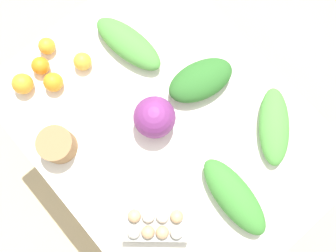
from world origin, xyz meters
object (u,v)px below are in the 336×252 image
(orange_3, at_px, (40,66))
(greens_bunch_chard, at_px, (234,196))
(cabbage_purple, at_px, (154,117))
(egg_carton, at_px, (156,224))
(greens_bunch_beet_tops, at_px, (274,126))
(orange_4, at_px, (23,84))
(orange_1, at_px, (53,82))
(greens_bunch_dandelion, at_px, (201,80))
(orange_0, at_px, (82,61))
(greens_bunch_kale, at_px, (128,44))
(orange_2, at_px, (47,46))
(paper_bag, at_px, (57,145))

(orange_3, bearing_deg, greens_bunch_chard, 14.70)
(cabbage_purple, bearing_deg, egg_carton, -40.11)
(greens_bunch_beet_tops, relative_size, orange_4, 3.72)
(orange_3, bearing_deg, orange_1, -1.91)
(cabbage_purple, bearing_deg, orange_1, -151.87)
(greens_bunch_dandelion, distance_m, orange_0, 0.45)
(greens_bunch_dandelion, distance_m, orange_4, 0.66)
(orange_1, xyz_separation_m, orange_3, (-0.08, 0.00, -0.00))
(orange_1, relative_size, orange_4, 0.93)
(cabbage_purple, distance_m, greens_bunch_dandelion, 0.23)
(greens_bunch_chard, height_order, orange_3, greens_bunch_chard)
(greens_bunch_beet_tops, xyz_separation_m, greens_bunch_kale, (-0.59, -0.20, 0.00))
(greens_bunch_chard, bearing_deg, orange_3, -165.30)
(greens_bunch_beet_tops, bearing_deg, orange_4, -140.81)
(orange_4, bearing_deg, orange_1, 52.65)
(orange_0, bearing_deg, orange_2, -155.46)
(cabbage_purple, relative_size, orange_1, 2.08)
(greens_bunch_beet_tops, xyz_separation_m, orange_4, (-0.73, -0.59, 0.01))
(orange_2, bearing_deg, orange_4, -67.65)
(orange_0, relative_size, orange_2, 1.07)
(orange_1, distance_m, orange_3, 0.08)
(orange_2, height_order, orange_3, orange_3)
(greens_bunch_dandelion, bearing_deg, orange_1, -130.53)
(orange_2, relative_size, orange_4, 0.82)
(greens_bunch_dandelion, relative_size, greens_bunch_kale, 0.83)
(greens_bunch_chard, height_order, orange_1, greens_bunch_chard)
(paper_bag, bearing_deg, greens_bunch_chard, 32.87)
(greens_bunch_kale, relative_size, orange_0, 4.45)
(paper_bag, height_order, orange_0, paper_bag)
(greens_bunch_beet_tops, height_order, greens_bunch_kale, greens_bunch_kale)
(paper_bag, height_order, greens_bunch_beet_tops, paper_bag)
(cabbage_purple, bearing_deg, greens_bunch_chard, 4.32)
(greens_bunch_dandelion, bearing_deg, orange_3, -136.81)
(greens_bunch_dandelion, xyz_separation_m, orange_0, (-0.35, -0.28, -0.01))
(greens_bunch_dandelion, xyz_separation_m, greens_bunch_beet_tops, (0.30, 0.09, -0.01))
(cabbage_purple, xyz_separation_m, greens_bunch_kale, (-0.29, 0.12, -0.04))
(egg_carton, xyz_separation_m, orange_0, (-0.63, 0.18, -0.01))
(orange_0, height_order, orange_3, orange_0)
(cabbage_purple, bearing_deg, greens_bunch_beet_tops, 46.03)
(orange_0, distance_m, orange_2, 0.15)
(cabbage_purple, bearing_deg, orange_2, -166.06)
(orange_3, bearing_deg, paper_bag, -25.21)
(greens_bunch_beet_tops, xyz_separation_m, orange_1, (-0.66, -0.50, 0.00))
(greens_bunch_dandelion, relative_size, orange_4, 3.27)
(cabbage_purple, xyz_separation_m, orange_2, (-0.49, -0.12, -0.04))
(paper_bag, height_order, orange_3, paper_bag)
(egg_carton, xyz_separation_m, greens_bunch_chard, (0.11, 0.27, 0.00))
(greens_bunch_beet_tops, xyz_separation_m, orange_0, (-0.65, -0.37, 0.00))
(orange_2, distance_m, orange_3, 0.08)
(paper_bag, bearing_deg, orange_4, 171.13)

